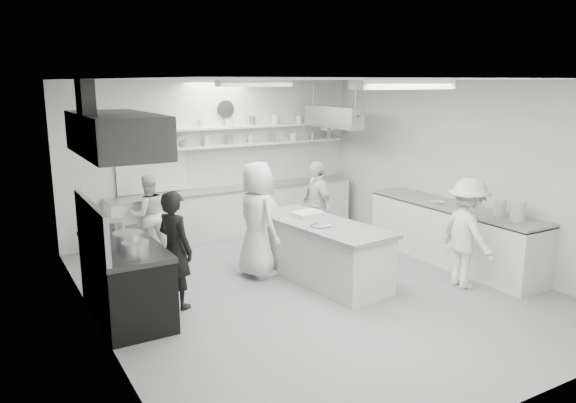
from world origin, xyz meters
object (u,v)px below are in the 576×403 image
cook_stove (175,250)px  cook_back (149,215)px  back_counter (238,211)px  stove (126,282)px  prep_island (321,252)px  right_counter (452,235)px

cook_stove → cook_back: 2.48m
cook_stove → cook_back: bearing=-30.0°
cook_stove → back_counter: bearing=-59.9°
stove → back_counter: (2.90, 2.80, 0.01)m
prep_island → back_counter: bearing=83.1°
prep_island → stove: bearing=169.7°
stove → prep_island: 2.91m
stove → cook_back: cook_back is taller
right_counter → cook_back: size_ratio=2.33×
back_counter → prep_island: (0.01, -2.97, -0.04)m
back_counter → prep_island: size_ratio=2.17×
stove → cook_back: bearing=67.1°
cook_back → cook_stove: bearing=84.4°
stove → right_counter: bearing=-6.5°
cook_stove → cook_back: (0.36, 2.45, -0.09)m
right_counter → cook_back: 5.19m
stove → cook_stove: 0.74m
back_counter → right_counter: bearing=-55.3°
right_counter → cook_stove: size_ratio=2.07×
stove → cook_back: size_ratio=1.27×
right_counter → cook_stove: bearing=173.3°
right_counter → prep_island: right_counter is taller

